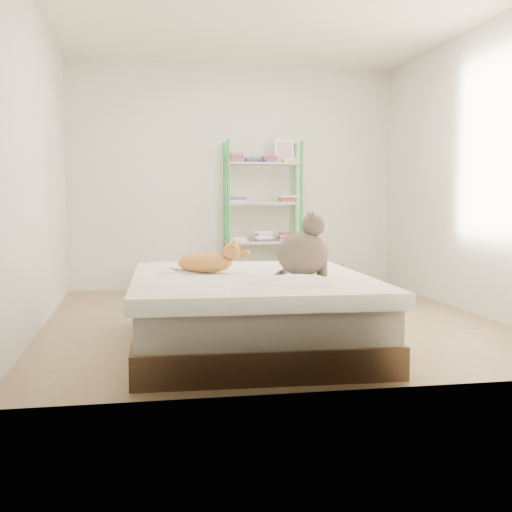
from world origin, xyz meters
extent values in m
cube|color=#9E7F60|center=(0.00, 0.00, 0.00)|extent=(3.80, 4.20, 0.01)
cube|color=white|center=(0.00, 0.00, 2.60)|extent=(3.80, 4.20, 0.01)
cube|color=silver|center=(0.00, 2.10, 1.30)|extent=(3.80, 0.01, 2.60)
cube|color=silver|center=(0.00, -2.10, 1.30)|extent=(3.80, 0.01, 2.60)
cube|color=silver|center=(-1.90, 0.00, 1.30)|extent=(0.01, 4.20, 2.60)
cube|color=silver|center=(1.90, 0.00, 1.30)|extent=(0.01, 4.20, 2.60)
cube|color=brown|center=(-0.35, -1.00, 0.10)|extent=(1.65, 2.03, 0.20)
cube|color=beige|center=(-0.35, -1.00, 0.31)|extent=(1.60, 1.97, 0.22)
cube|color=white|center=(-0.35, -1.00, 0.46)|extent=(1.68, 2.07, 0.10)
cylinder|color=green|center=(-0.12, 1.72, 0.85)|extent=(0.04, 0.04, 1.70)
cylinder|color=green|center=(-0.12, 2.04, 0.85)|extent=(0.04, 0.04, 1.70)
cylinder|color=green|center=(0.72, 1.72, 0.85)|extent=(0.04, 0.04, 1.70)
cylinder|color=green|center=(0.72, 2.04, 0.85)|extent=(0.04, 0.04, 1.70)
cube|color=#B7B7AE|center=(0.30, 1.88, 0.10)|extent=(0.86, 0.34, 0.02)
cube|color=#B7B7AE|center=(0.30, 1.88, 0.55)|extent=(0.86, 0.34, 0.02)
cube|color=#B7B7AE|center=(0.30, 1.88, 1.00)|extent=(0.86, 0.34, 0.02)
cube|color=#B7B7AE|center=(0.30, 1.88, 1.45)|extent=(0.86, 0.34, 0.02)
cube|color=#A23541|center=(0.30, 1.88, 0.16)|extent=(0.20, 0.16, 0.09)
cube|color=#A23541|center=(0.00, 1.88, 0.61)|extent=(0.20, 0.16, 0.09)
cube|color=#A23541|center=(0.30, 1.88, 0.61)|extent=(0.20, 0.16, 0.09)
cube|color=#A23541|center=(0.60, 1.88, 0.61)|extent=(0.20, 0.16, 0.09)
cube|color=#A23541|center=(0.00, 1.88, 1.06)|extent=(0.20, 0.16, 0.09)
cube|color=#A23541|center=(0.60, 1.88, 1.06)|extent=(0.20, 0.16, 0.09)
cube|color=#A23541|center=(0.00, 1.88, 1.51)|extent=(0.20, 0.16, 0.09)
cube|color=#A23541|center=(0.20, 1.88, 1.51)|extent=(0.20, 0.16, 0.09)
cube|color=#A23541|center=(0.40, 1.88, 1.51)|extent=(0.20, 0.16, 0.09)
cube|color=#A23541|center=(0.60, 1.88, 1.51)|extent=(0.20, 0.16, 0.09)
cube|color=white|center=(0.57, 1.93, 1.60)|extent=(0.22, 0.08, 0.28)
cube|color=#C12944|center=(0.57, 1.92, 1.60)|extent=(0.17, 0.05, 0.21)
cube|color=#9E7A4F|center=(0.83, 1.35, 0.16)|extent=(0.59, 0.55, 0.33)
cube|color=#661C9D|center=(0.92, 1.18, 0.16)|extent=(0.25, 0.14, 0.07)
cube|color=#9E7A4F|center=(0.83, 1.18, 0.33)|extent=(0.48, 0.34, 0.10)
cube|color=white|center=(-0.83, 1.85, 0.16)|extent=(0.31, 0.28, 0.32)
cube|color=white|center=(-0.83, 1.85, 0.34)|extent=(0.34, 0.31, 0.03)
camera|label=1|loc=(-1.12, -5.38, 1.04)|focal=45.00mm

